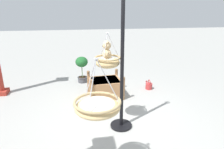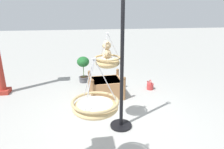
{
  "view_description": "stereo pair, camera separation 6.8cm",
  "coord_description": "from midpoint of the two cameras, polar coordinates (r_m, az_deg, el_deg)",
  "views": [
    {
      "loc": [
        -3.65,
        0.7,
        2.3
      ],
      "look_at": [
        -0.03,
        0.06,
        1.07
      ],
      "focal_mm": 31.47,
      "sensor_mm": 36.0,
      "label": 1
    },
    {
      "loc": [
        -3.66,
        0.64,
        2.3
      ],
      "look_at": [
        -0.03,
        0.06,
        1.07
      ],
      "focal_mm": 31.47,
      "sensor_mm": 36.0,
      "label": 2
    }
  ],
  "objects": [
    {
      "name": "watering_can",
      "position": [
        6.02,
        10.32,
        -3.21
      ],
      "size": [
        0.35,
        0.2,
        0.3
      ],
      "color": "#B23333",
      "rests_on": "ground"
    },
    {
      "name": "ground_plane",
      "position": [
        4.37,
        0.3,
        -13.25
      ],
      "size": [
        40.0,
        40.0,
        0.0
      ],
      "primitive_type": "plane",
      "color": "#9E9E99"
    },
    {
      "name": "hanging_basket_left_high",
      "position": [
        2.51,
        -5.0,
        -9.13
      ],
      "size": [
        0.6,
        0.6,
        0.72
      ],
      "color": "tan"
    },
    {
      "name": "display_pole_central",
      "position": [
        3.8,
        2.33,
        -3.98
      ],
      "size": [
        0.44,
        0.44,
        2.65
      ],
      "color": "black",
      "rests_on": "ground"
    },
    {
      "name": "teddy_bear",
      "position": [
        3.69,
        -2.16,
        6.39
      ],
      "size": [
        0.27,
        0.24,
        0.39
      ],
      "color": "tan"
    },
    {
      "name": "wooden_planter_box",
      "position": [
        5.42,
        -2.36,
        -3.61
      ],
      "size": [
        0.86,
        0.95,
        0.65
      ],
      "color": "#9E7047",
      "rests_on": "ground"
    },
    {
      "name": "potted_plant_fern_front",
      "position": [
        6.42,
        -9.05,
        2.22
      ],
      "size": [
        0.39,
        0.39,
        0.86
      ],
      "color": "#4C4C51",
      "rests_on": "ground"
    },
    {
      "name": "hanging_basket_with_teddy",
      "position": [
        3.74,
        -1.81,
        3.78
      ],
      "size": [
        0.49,
        0.49,
        0.66
      ],
      "color": "tan"
    }
  ]
}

